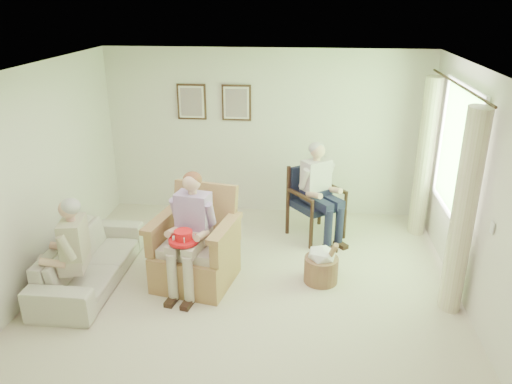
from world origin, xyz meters
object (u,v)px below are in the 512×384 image
at_px(person_wicker, 191,224).
at_px(person_dark, 317,185).
at_px(hatbox, 321,264).
at_px(wicker_armchair, 196,254).
at_px(red_hat, 183,238).
at_px(sofa, 90,261).
at_px(person_sofa, 69,247).
at_px(wood_armchair, 316,198).

distance_m(person_wicker, person_dark, 2.09).
relative_size(person_wicker, hatbox, 2.29).
bearing_deg(person_wicker, hatbox, 21.77).
height_order(wicker_armchair, red_hat, wicker_armchair).
height_order(person_dark, hatbox, person_dark).
relative_size(sofa, hatbox, 3.11).
xyz_separation_m(person_sofa, hatbox, (2.83, 0.72, -0.45)).
relative_size(wicker_armchair, wood_armchair, 1.15).
distance_m(wood_armchair, person_dark, 0.31).
bearing_deg(red_hat, sofa, 170.73).
bearing_deg(red_hat, person_wicker, 75.60).
relative_size(wicker_armchair, hatbox, 1.90).
height_order(wicker_armchair, person_wicker, person_wicker).
height_order(wood_armchair, person_dark, person_dark).
bearing_deg(person_wicker, person_sofa, -150.55).
bearing_deg(person_wicker, sofa, -169.25).
xyz_separation_m(wood_armchair, person_dark, (0.00, -0.17, 0.26)).
distance_m(wood_armchair, red_hat, 2.40).
relative_size(wood_armchair, red_hat, 2.99).
height_order(person_dark, person_sofa, person_dark).
distance_m(sofa, person_dark, 3.18).
bearing_deg(person_sofa, hatbox, 93.72).
distance_m(wicker_armchair, sofa, 1.31).
bearing_deg(person_sofa, sofa, 169.48).
xyz_separation_m(sofa, hatbox, (2.83, 0.28, -0.04)).
bearing_deg(person_dark, person_wicker, -172.84).
relative_size(person_dark, red_hat, 4.08).
distance_m(wicker_armchair, red_hat, 0.52).
distance_m(person_sofa, red_hat, 1.27).
bearing_deg(red_hat, person_dark, 47.72).
bearing_deg(red_hat, person_sofa, -169.35).
height_order(sofa, person_wicker, person_wicker).
xyz_separation_m(person_dark, person_sofa, (-2.77, -1.91, -0.13)).
distance_m(red_hat, hatbox, 1.74).
relative_size(sofa, red_hat, 5.62).
distance_m(wicker_armchair, person_sofa, 1.46).
xyz_separation_m(person_wicker, hatbox, (1.53, 0.29, -0.60)).
bearing_deg(person_wicker, red_hat, -93.28).
height_order(wicker_armchair, sofa, wicker_armchair).
xyz_separation_m(wood_armchair, person_wicker, (-1.47, -1.65, 0.28)).
distance_m(sofa, person_sofa, 0.60).
relative_size(wood_armchair, hatbox, 1.66).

